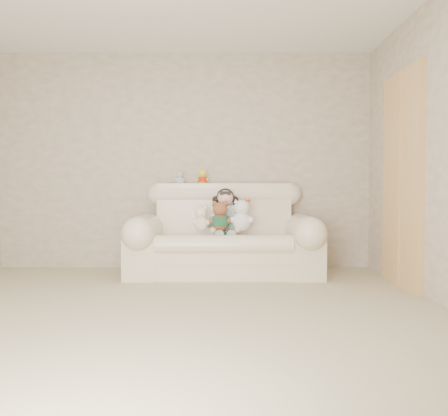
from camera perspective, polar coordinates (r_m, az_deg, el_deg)
floor at (r=3.27m, az=-8.67°, el=-14.46°), size 5.00×5.00×0.00m
wall_back at (r=5.63m, az=-4.93°, el=5.82°), size 4.50×0.00×4.50m
sofa at (r=5.11m, az=-0.00°, el=-2.60°), size 2.10×0.95×1.03m
door_panel at (r=4.82m, az=21.20°, el=3.36°), size 0.06×0.90×2.10m
seated_child at (r=5.18m, az=0.16°, el=-0.50°), size 0.37×0.44×0.56m
brown_teddy at (r=4.99m, az=-0.51°, el=-0.67°), size 0.27×0.22×0.38m
white_cat at (r=5.01m, az=2.19°, el=-0.49°), size 0.32×0.28×0.41m
cream_teddy at (r=5.01m, az=-2.86°, el=-1.03°), size 0.24×0.20×0.32m
yellow_mini_bear at (r=5.45m, az=-2.69°, el=4.06°), size 0.17×0.15×0.22m
grey_mini_plush at (r=5.50m, az=-5.47°, el=3.92°), size 0.13×0.10×0.20m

